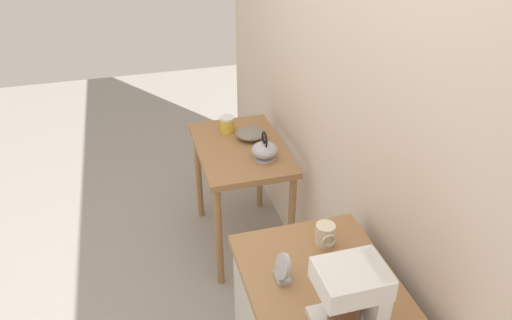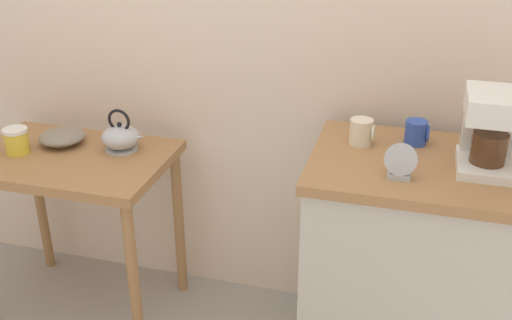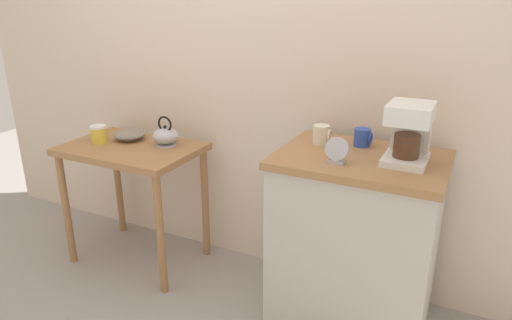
{
  "view_description": "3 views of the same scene",
  "coord_description": "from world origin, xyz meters",
  "px_view_note": "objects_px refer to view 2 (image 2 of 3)",
  "views": [
    {
      "loc": [
        1.9,
        -0.59,
        2.24
      ],
      "look_at": [
        -0.13,
        -0.02,
        0.95
      ],
      "focal_mm": 34.05,
      "sensor_mm": 36.0,
      "label": 1
    },
    {
      "loc": [
        0.67,
        -1.89,
        1.78
      ],
      "look_at": [
        0.16,
        -0.05,
        0.86
      ],
      "focal_mm": 42.56,
      "sensor_mm": 36.0,
      "label": 2
    },
    {
      "loc": [
        1.17,
        -1.96,
        1.59
      ],
      "look_at": [
        0.24,
        -0.08,
        0.83
      ],
      "focal_mm": 32.4,
      "sensor_mm": 36.0,
      "label": 3
    }
  ],
  "objects_px": {
    "canister_enamel": "(17,141)",
    "coffee_maker": "(491,126)",
    "mug_blue": "(417,132)",
    "teakettle": "(121,137)",
    "mug_small_cream": "(362,132)",
    "table_clock": "(400,163)",
    "bowl_stoneware": "(62,137)"
  },
  "relations": [
    {
      "from": "teakettle",
      "to": "table_clock",
      "type": "xyz_separation_m",
      "value": [
        1.1,
        -0.26,
        0.15
      ]
    },
    {
      "from": "canister_enamel",
      "to": "coffee_maker",
      "type": "height_order",
      "value": "coffee_maker"
    },
    {
      "from": "coffee_maker",
      "to": "mug_small_cream",
      "type": "bearing_deg",
      "value": 170.12
    },
    {
      "from": "bowl_stoneware",
      "to": "coffee_maker",
      "type": "bearing_deg",
      "value": -2.91
    },
    {
      "from": "teakettle",
      "to": "coffee_maker",
      "type": "relative_size",
      "value": 0.72
    },
    {
      "from": "mug_small_cream",
      "to": "table_clock",
      "type": "bearing_deg",
      "value": -57.77
    },
    {
      "from": "bowl_stoneware",
      "to": "mug_small_cream",
      "type": "height_order",
      "value": "mug_small_cream"
    },
    {
      "from": "teakettle",
      "to": "mug_blue",
      "type": "height_order",
      "value": "mug_blue"
    },
    {
      "from": "teakettle",
      "to": "table_clock",
      "type": "relative_size",
      "value": 1.62
    },
    {
      "from": "mug_small_cream",
      "to": "table_clock",
      "type": "xyz_separation_m",
      "value": [
        0.15,
        -0.23,
        0.01
      ]
    },
    {
      "from": "bowl_stoneware",
      "to": "mug_blue",
      "type": "bearing_deg",
      "value": 1.7
    },
    {
      "from": "teakettle",
      "to": "mug_small_cream",
      "type": "xyz_separation_m",
      "value": [
        0.96,
        -0.02,
        0.14
      ]
    },
    {
      "from": "mug_blue",
      "to": "mug_small_cream",
      "type": "height_order",
      "value": "mug_small_cream"
    },
    {
      "from": "table_clock",
      "to": "coffee_maker",
      "type": "bearing_deg",
      "value": 31.2
    },
    {
      "from": "mug_blue",
      "to": "teakettle",
      "type": "bearing_deg",
      "value": -178.58
    },
    {
      "from": "table_clock",
      "to": "canister_enamel",
      "type": "bearing_deg",
      "value": 175.43
    },
    {
      "from": "bowl_stoneware",
      "to": "canister_enamel",
      "type": "distance_m",
      "value": 0.18
    },
    {
      "from": "canister_enamel",
      "to": "mug_small_cream",
      "type": "bearing_deg",
      "value": 4.78
    },
    {
      "from": "mug_small_cream",
      "to": "mug_blue",
      "type": "bearing_deg",
      "value": 15.96
    },
    {
      "from": "canister_enamel",
      "to": "mug_small_cream",
      "type": "height_order",
      "value": "mug_small_cream"
    },
    {
      "from": "coffee_maker",
      "to": "table_clock",
      "type": "distance_m",
      "value": 0.32
    },
    {
      "from": "bowl_stoneware",
      "to": "table_clock",
      "type": "xyz_separation_m",
      "value": [
        1.37,
        -0.24,
        0.17
      ]
    },
    {
      "from": "canister_enamel",
      "to": "table_clock",
      "type": "bearing_deg",
      "value": -4.57
    },
    {
      "from": "bowl_stoneware",
      "to": "table_clock",
      "type": "bearing_deg",
      "value": -10.09
    },
    {
      "from": "bowl_stoneware",
      "to": "canister_enamel",
      "type": "xyz_separation_m",
      "value": [
        -0.12,
        -0.12,
        0.02
      ]
    },
    {
      "from": "bowl_stoneware",
      "to": "teakettle",
      "type": "bearing_deg",
      "value": 2.89
    },
    {
      "from": "canister_enamel",
      "to": "mug_blue",
      "type": "xyz_separation_m",
      "value": [
        1.53,
        0.17,
        0.14
      ]
    },
    {
      "from": "mug_blue",
      "to": "table_clock",
      "type": "distance_m",
      "value": 0.29
    },
    {
      "from": "teakettle",
      "to": "mug_small_cream",
      "type": "bearing_deg",
      "value": -1.49
    },
    {
      "from": "mug_blue",
      "to": "coffee_maker",
      "type": "bearing_deg",
      "value": -29.02
    },
    {
      "from": "canister_enamel",
      "to": "mug_small_cream",
      "type": "relative_size",
      "value": 1.14
    },
    {
      "from": "teakettle",
      "to": "canister_enamel",
      "type": "xyz_separation_m",
      "value": [
        -0.39,
        -0.14,
        -0.0
      ]
    }
  ]
}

